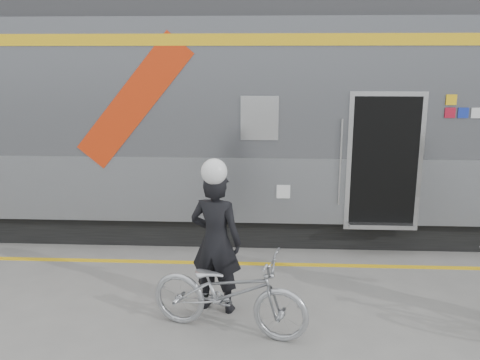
{
  "coord_description": "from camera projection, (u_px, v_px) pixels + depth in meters",
  "views": [
    {
      "loc": [
        -0.1,
        -5.35,
        3.18
      ],
      "look_at": [
        -0.46,
        1.6,
        1.5
      ],
      "focal_mm": 38.0,
      "sensor_mm": 36.0,
      "label": 1
    }
  ],
  "objects": [
    {
      "name": "ground",
      "position": [
        272.0,
        337.0,
        5.93
      ],
      "size": [
        90.0,
        90.0,
        0.0
      ],
      "primitive_type": "plane",
      "color": "slate",
      "rests_on": "ground"
    },
    {
      "name": "train",
      "position": [
        250.0,
        119.0,
        9.54
      ],
      "size": [
        24.0,
        3.17,
        4.1
      ],
      "color": "black",
      "rests_on": "ground"
    },
    {
      "name": "safety_strip",
      "position": [
        271.0,
        264.0,
        8.02
      ],
      "size": [
        24.0,
        0.12,
        0.01
      ],
      "primitive_type": "cube",
      "color": "yellow",
      "rests_on": "ground"
    },
    {
      "name": "man",
      "position": [
        216.0,
        242.0,
        6.4
      ],
      "size": [
        0.76,
        0.6,
        1.84
      ],
      "primitive_type": "imported",
      "rotation": [
        0.0,
        0.0,
        2.87
      ],
      "color": "black",
      "rests_on": "ground"
    },
    {
      "name": "bicycle_left",
      "position": [
        229.0,
        292.0,
        5.95
      ],
      "size": [
        2.03,
        1.16,
        1.01
      ],
      "primitive_type": "imported",
      "rotation": [
        0.0,
        0.0,
        1.3
      ],
      "color": "#A4A7AC",
      "rests_on": "ground"
    },
    {
      "name": "helmet_man",
      "position": [
        215.0,
        158.0,
        6.15
      ],
      "size": [
        0.32,
        0.32,
        0.32
      ],
      "primitive_type": "sphere",
      "color": "white",
      "rests_on": "man"
    }
  ]
}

